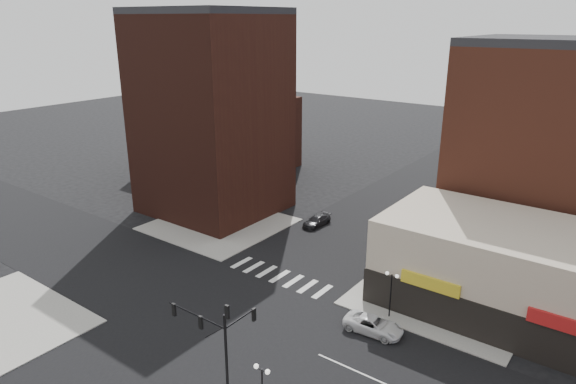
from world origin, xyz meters
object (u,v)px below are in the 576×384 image
Objects in this scene: street_lamp_se_a at (262,380)px; street_lamp_ne at (391,283)px; traffic_signal at (219,335)px; white_suv at (373,325)px; dark_sedan_north at (317,221)px.

street_lamp_ne is (1.00, 16.00, 0.00)m from street_lamp_se_a.
traffic_signal is 1.87× the size of street_lamp_ne.
street_lamp_se_a and street_lamp_ne have the same top height.
street_lamp_ne is 0.85× the size of white_suv.
street_lamp_ne is 21.52m from dark_sedan_north.
street_lamp_se_a is at bearing -59.34° from dark_sedan_north.
traffic_signal is at bearing 177.43° from street_lamp_se_a.
street_lamp_se_a is 33.47m from dark_sedan_north.
white_suv is at bearing -41.85° from dark_sedan_north.
white_suv is (4.71, 13.02, -4.28)m from traffic_signal.
street_lamp_se_a reaches higher than dark_sedan_north.
street_lamp_ne is (4.76, 15.83, -1.67)m from traffic_signal.
street_lamp_se_a is 0.95× the size of dark_sedan_north.
street_lamp_ne reaches higher than white_suv.
street_lamp_ne reaches higher than dark_sedan_north.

